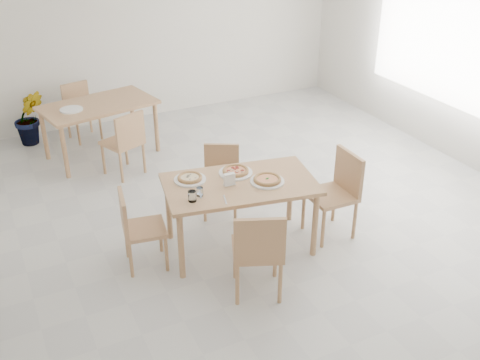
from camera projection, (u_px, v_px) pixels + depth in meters
name	position (u px, v px, depth m)	size (l,w,h in m)	color
room	(460.00, 46.00, 7.17)	(7.28, 7.00, 7.00)	beige
main_table	(240.00, 190.00, 5.54)	(1.61, 1.09, 0.75)	tan
chair_south	(258.00, 249.00, 4.91)	(0.58, 0.58, 0.90)	tan
chair_north	(221.00, 175.00, 6.27)	(0.53, 0.53, 0.79)	tan
chair_west	(136.00, 225.00, 5.34)	(0.46, 0.46, 0.81)	tan
chair_east	(338.00, 188.00, 5.85)	(0.46, 0.46, 0.92)	tan
plate_margherita	(267.00, 181.00, 5.51)	(0.34, 0.34, 0.02)	white
plate_mushroom	(190.00, 180.00, 5.54)	(0.32, 0.32, 0.02)	white
plate_pepperoni	(236.00, 173.00, 5.67)	(0.34, 0.34, 0.02)	white
pizza_margherita	(267.00, 179.00, 5.49)	(0.30, 0.30, 0.03)	tan
pizza_mushroom	(190.00, 177.00, 5.53)	(0.29, 0.29, 0.03)	tan
pizza_pepperoni	(236.00, 171.00, 5.66)	(0.32, 0.32, 0.03)	tan
tumbler_a	(192.00, 196.00, 5.16)	(0.08, 0.08, 0.10)	white
tumbler_b	(200.00, 192.00, 5.25)	(0.06, 0.06, 0.08)	white
napkin_holder	(229.00, 180.00, 5.41)	(0.12, 0.06, 0.13)	silver
fork_a	(225.00, 200.00, 5.20)	(0.01, 0.17, 0.01)	silver
fork_b	(200.00, 193.00, 5.31)	(0.02, 0.19, 0.01)	silver
second_table	(98.00, 110.00, 7.49)	(1.60, 1.11, 0.75)	tan
chair_back_s	(126.00, 140.00, 7.03)	(0.56, 0.56, 0.86)	tan
chair_back_n	(80.00, 107.00, 8.13)	(0.48, 0.48, 0.81)	tan
plate_empty	(71.00, 110.00, 7.23)	(0.29, 0.29, 0.02)	white
potted_plant	(30.00, 117.00, 7.96)	(0.44, 0.35, 0.80)	#29631D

